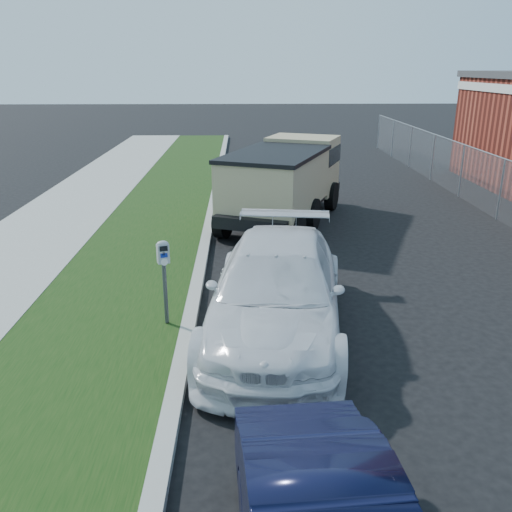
{
  "coord_description": "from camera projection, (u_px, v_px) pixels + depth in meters",
  "views": [
    {
      "loc": [
        -1.66,
        -8.51,
        4.34
      ],
      "look_at": [
        -1.4,
        1.0,
        1.0
      ],
      "focal_mm": 38.0,
      "sensor_mm": 36.0,
      "label": 1
    }
  ],
  "objects": [
    {
      "name": "dump_truck",
      "position": [
        286.0,
        178.0,
        15.81
      ],
      "size": [
        4.07,
        6.1,
        2.25
      ],
      "rotation": [
        0.0,
        0.0,
        -0.38
      ],
      "color": "black",
      "rests_on": "ground"
    },
    {
      "name": "white_wagon",
      "position": [
        276.0,
        290.0,
        9.13
      ],
      "size": [
        2.86,
        5.62,
        1.56
      ],
      "primitive_type": "imported",
      "rotation": [
        0.0,
        0.0,
        -0.13
      ],
      "color": "white",
      "rests_on": "ground"
    },
    {
      "name": "chainlink_fence",
      "position": [
        503.0,
        178.0,
        15.85
      ],
      "size": [
        0.06,
        30.06,
        30.0
      ],
      "color": "slate",
      "rests_on": "ground"
    },
    {
      "name": "parking_meter",
      "position": [
        164.0,
        264.0,
        9.04
      ],
      "size": [
        0.24,
        0.2,
        1.49
      ],
      "rotation": [
        0.0,
        0.0,
        0.36
      ],
      "color": "#3F4247",
      "rests_on": "ground"
    },
    {
      "name": "streetside",
      "position": [
        54.0,
        284.0,
        11.23
      ],
      "size": [
        6.12,
        50.0,
        0.15
      ],
      "color": "gray",
      "rests_on": "ground"
    },
    {
      "name": "ground",
      "position": [
        337.0,
        328.0,
        9.51
      ],
      "size": [
        120.0,
        120.0,
        0.0
      ],
      "primitive_type": "plane",
      "color": "black",
      "rests_on": "ground"
    }
  ]
}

